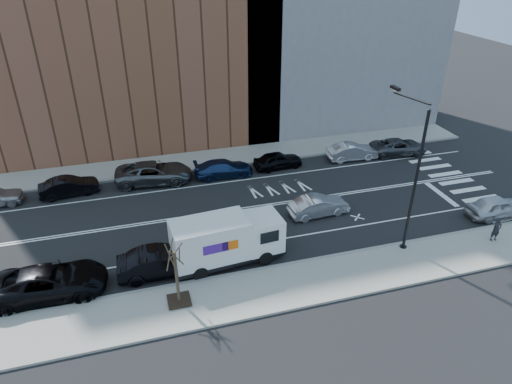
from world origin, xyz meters
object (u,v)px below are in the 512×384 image
fedex_van (226,240)px  driving_sedan (318,206)px  far_parked_b (69,187)px  near_parked_front (497,207)px  pedestrian (496,229)px

fedex_van → driving_sedan: (7.29, 3.42, -0.88)m
far_parked_b → near_parked_front: size_ratio=0.98×
fedex_van → driving_sedan: size_ratio=1.59×
pedestrian → near_parked_front: bearing=50.4°
fedex_van → near_parked_front: bearing=-5.4°
fedex_van → far_parked_b: bearing=125.4°
near_parked_front → pedestrian: (-2.37, -2.56, 0.23)m
driving_sedan → near_parked_front: (11.76, -3.60, 0.04)m
near_parked_front → pedestrian: 3.50m
far_parked_b → pedestrian: size_ratio=2.61×
far_parked_b → driving_sedan: (16.78, -7.78, 0.00)m
driving_sedan → pedestrian: (9.38, -6.17, 0.26)m
fedex_van → near_parked_front: 19.07m
near_parked_front → pedestrian: pedestrian is taller
driving_sedan → pedestrian: bearing=-126.9°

